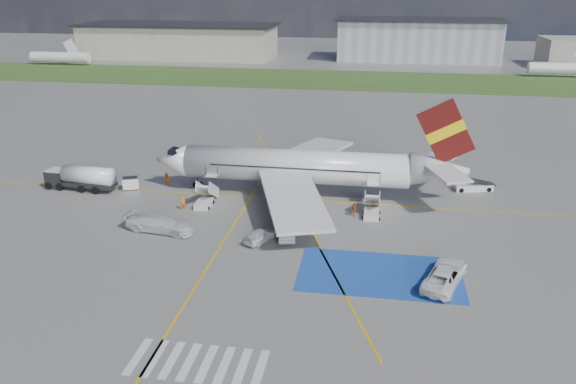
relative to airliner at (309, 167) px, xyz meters
name	(u,v)px	position (x,y,z in m)	size (l,w,h in m)	color
ground	(274,245)	(-1.51, -14.00, -3.39)	(400.00, 400.00, 0.00)	#60605E
grass_strip	(343,80)	(-1.51, 81.00, -3.39)	(400.00, 30.00, 0.01)	#2D4C1E
taxiway_line_main	(293,200)	(-1.51, -2.00, -3.39)	(120.00, 0.20, 0.01)	gold
taxiway_line_cross	(190,296)	(-6.51, -24.00, -3.39)	(0.20, 60.00, 0.01)	gold
taxiway_line_diag	(293,200)	(-1.51, -2.00, -3.39)	(0.20, 60.00, 0.01)	gold
staging_box	(380,274)	(8.49, -18.00, -3.39)	(14.00, 8.00, 0.01)	#1A46A1
crosswalk	(198,363)	(-3.31, -32.00, -3.39)	(9.00, 4.00, 0.01)	silver
terminal_west	(179,41)	(-56.51, 116.00, 1.61)	(60.00, 22.00, 10.00)	gray
terminal_centre	(417,40)	(18.49, 121.00, 2.61)	(48.00, 18.00, 12.00)	gray
airliner	(309,167)	(0.00, 0.00, 0.00)	(36.81, 32.95, 11.92)	silver
airstairs_fwd	(205,200)	(-11.01, -5.30, -2.77)	(1.90, 5.20, 3.60)	silver
airstairs_aft	(372,210)	(7.49, -5.30, -2.77)	(1.90, 5.20, 3.60)	silver
fuel_tanker	(81,180)	(-27.15, -2.68, -2.16)	(8.79, 3.16, 2.94)	black
gpu_cart	(131,184)	(-21.32, -1.78, -2.70)	(2.12, 1.74, 1.53)	silver
belt_loader	(473,187)	(19.41, 4.54, -3.03)	(5.02, 2.68, 1.45)	silver
car_silver_a	(261,235)	(-2.89, -13.33, -2.73)	(1.57, 3.89, 1.33)	silver
car_silver_b	(285,230)	(-0.75, -11.96, -2.65)	(1.58, 4.53, 1.49)	#ACAEB3
van_white_a	(445,272)	(13.84, -18.63, -2.37)	(2.51, 5.44, 2.04)	white
van_white_b	(160,221)	(-13.38, -12.68, -2.31)	(2.24, 5.51, 2.16)	silver
crew_fwd	(183,203)	(-12.96, -6.86, -2.59)	(0.58, 0.38, 1.60)	orange
crew_nose	(167,179)	(-17.49, 0.08, -2.56)	(0.81, 0.63, 1.66)	#EB560C
crew_aft	(354,210)	(5.64, -5.71, -2.63)	(0.90, 0.37, 1.53)	#E3540B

